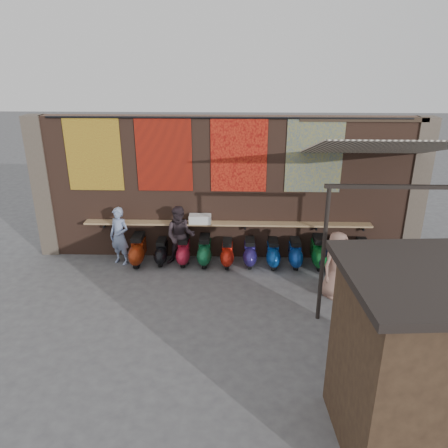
% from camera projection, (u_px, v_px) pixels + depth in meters
% --- Properties ---
extents(ground, '(70.00, 70.00, 0.00)m').
position_uv_depth(ground, '(225.00, 302.00, 10.41)').
color(ground, '#474749').
rests_on(ground, ground).
extents(brick_wall, '(10.00, 0.40, 4.00)m').
position_uv_depth(brick_wall, '(228.00, 189.00, 12.18)').
color(brick_wall, brown).
rests_on(brick_wall, ground).
extents(pier_left, '(0.50, 0.50, 4.00)m').
position_uv_depth(pier_left, '(44.00, 187.00, 12.33)').
color(pier_left, '#4C4238').
rests_on(pier_left, ground).
extents(pier_right, '(0.50, 0.50, 4.00)m').
position_uv_depth(pier_right, '(416.00, 190.00, 12.03)').
color(pier_right, '#4C4238').
rests_on(pier_right, ground).
extents(eating_counter, '(8.00, 0.32, 0.05)m').
position_uv_depth(eating_counter, '(227.00, 224.00, 12.17)').
color(eating_counter, '#9E7A51').
rests_on(eating_counter, brick_wall).
extents(shelf_box, '(0.60, 0.31, 0.23)m').
position_uv_depth(shelf_box, '(200.00, 219.00, 12.11)').
color(shelf_box, white).
rests_on(shelf_box, eating_counter).
extents(tapestry_redgold, '(1.50, 0.02, 2.00)m').
position_uv_depth(tapestry_redgold, '(94.00, 154.00, 11.71)').
color(tapestry_redgold, maroon).
rests_on(tapestry_redgold, brick_wall).
extents(tapestry_sun, '(1.50, 0.02, 2.00)m').
position_uv_depth(tapestry_sun, '(164.00, 155.00, 11.65)').
color(tapestry_sun, red).
rests_on(tapestry_sun, brick_wall).
extents(tapestry_orange, '(1.50, 0.02, 2.00)m').
position_uv_depth(tapestry_orange, '(239.00, 155.00, 11.60)').
color(tapestry_orange, red).
rests_on(tapestry_orange, brick_wall).
extents(tapestry_multi, '(1.50, 0.02, 2.00)m').
position_uv_depth(tapestry_multi, '(314.00, 156.00, 11.54)').
color(tapestry_multi, navy).
rests_on(tapestry_multi, brick_wall).
extents(hang_rail, '(9.50, 0.06, 0.06)m').
position_uv_depth(hang_rail, '(228.00, 118.00, 11.24)').
color(hang_rail, black).
rests_on(hang_rail, brick_wall).
extents(scooter_stool_0, '(0.40, 0.88, 0.84)m').
position_uv_depth(scooter_stool_0, '(138.00, 250.00, 12.16)').
color(scooter_stool_0, maroon).
rests_on(scooter_stool_0, ground).
extents(scooter_stool_1, '(0.33, 0.73, 0.69)m').
position_uv_depth(scooter_stool_1, '(162.00, 252.00, 12.22)').
color(scooter_stool_1, black).
rests_on(scooter_stool_1, ground).
extents(scooter_stool_2, '(0.36, 0.79, 0.75)m').
position_uv_depth(scooter_stool_2, '(184.00, 251.00, 12.19)').
color(scooter_stool_2, '#A7162E').
rests_on(scooter_stool_2, ground).
extents(scooter_stool_3, '(0.38, 0.84, 0.80)m').
position_uv_depth(scooter_stool_3, '(205.00, 251.00, 12.15)').
color(scooter_stool_3, '#105430').
rests_on(scooter_stool_3, ground).
extents(scooter_stool_4, '(0.34, 0.76, 0.72)m').
position_uv_depth(scooter_stool_4, '(227.00, 253.00, 12.09)').
color(scooter_stool_4, '#AD190D').
rests_on(scooter_stool_4, ground).
extents(scooter_stool_5, '(0.35, 0.78, 0.74)m').
position_uv_depth(scooter_stool_5, '(250.00, 253.00, 12.11)').
color(scooter_stool_5, navy).
rests_on(scooter_stool_5, ground).
extents(scooter_stool_6, '(0.36, 0.79, 0.75)m').
position_uv_depth(scooter_stool_6, '(273.00, 253.00, 12.06)').
color(scooter_stool_6, navy).
rests_on(scooter_stool_6, ground).
extents(scooter_stool_7, '(0.36, 0.80, 0.76)m').
position_uv_depth(scooter_stool_7, '(295.00, 253.00, 12.04)').
color(scooter_stool_7, navy).
rests_on(scooter_stool_7, ground).
extents(scooter_stool_8, '(0.40, 0.89, 0.85)m').
position_uv_depth(scooter_stool_8, '(318.00, 252.00, 12.01)').
color(scooter_stool_8, '#0C571F').
rests_on(scooter_stool_8, ground).
extents(scooter_stool_9, '(0.38, 0.85, 0.80)m').
position_uv_depth(scooter_stool_9, '(339.00, 253.00, 12.00)').
color(scooter_stool_9, black).
rests_on(scooter_stool_9, ground).
extents(scooter_stool_10, '(0.36, 0.80, 0.76)m').
position_uv_depth(scooter_stool_10, '(363.00, 254.00, 12.00)').
color(scooter_stool_10, '#1F1349').
rests_on(scooter_stool_10, ground).
extents(diner_left, '(0.71, 0.60, 1.64)m').
position_uv_depth(diner_left, '(120.00, 236.00, 12.05)').
color(diner_left, '#7F91B9').
rests_on(diner_left, ground).
extents(diner_right, '(0.84, 0.66, 1.69)m').
position_uv_depth(diner_right, '(180.00, 236.00, 11.99)').
color(diner_right, '#33272D').
rests_on(diner_right, ground).
extents(shopper_navy, '(0.97, 0.61, 1.53)m').
position_uv_depth(shopper_navy, '(336.00, 261.00, 10.75)').
color(shopper_navy, '#171F34').
rests_on(shopper_navy, ground).
extents(shopper_grey, '(1.18, 0.80, 1.70)m').
position_uv_depth(shopper_grey, '(440.00, 284.00, 9.51)').
color(shopper_grey, slate).
rests_on(shopper_grey, ground).
extents(shopper_tan, '(0.97, 0.91, 1.67)m').
position_uv_depth(shopper_tan, '(336.00, 265.00, 10.41)').
color(shopper_tan, '#986F61').
rests_on(shopper_tan, ground).
extents(market_stall, '(2.69, 2.09, 2.78)m').
position_uv_depth(market_stall, '(437.00, 367.00, 6.21)').
color(market_stall, black).
rests_on(market_stall, ground).
extents(stall_sign, '(1.20, 0.12, 0.50)m').
position_uv_depth(stall_sign, '(413.00, 293.00, 6.90)').
color(stall_sign, gold).
rests_on(stall_sign, market_stall).
extents(stall_shelf, '(2.13, 0.24, 0.06)m').
position_uv_depth(stall_shelf, '(403.00, 345.00, 7.27)').
color(stall_shelf, '#473321').
rests_on(stall_shelf, market_stall).
extents(awning_canvas, '(3.20, 3.28, 0.97)m').
position_uv_depth(awning_canvas, '(381.00, 148.00, 9.84)').
color(awning_canvas, beige).
rests_on(awning_canvas, brick_wall).
extents(awning_ledger, '(3.30, 0.08, 0.12)m').
position_uv_depth(awning_ledger, '(364.00, 119.00, 11.17)').
color(awning_ledger, '#33261C').
rests_on(awning_ledger, brick_wall).
extents(awning_header, '(3.00, 0.08, 0.08)m').
position_uv_depth(awning_header, '(401.00, 187.00, 8.61)').
color(awning_header, black).
rests_on(awning_header, awning_post_left).
extents(awning_post_left, '(0.09, 0.09, 3.10)m').
position_uv_depth(awning_post_left, '(323.00, 256.00, 9.22)').
color(awning_post_left, black).
rests_on(awning_post_left, ground).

